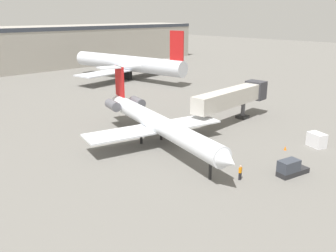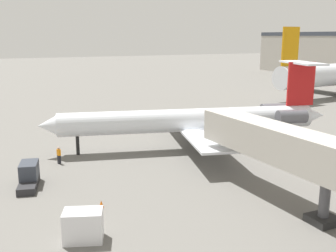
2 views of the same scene
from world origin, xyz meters
TOP-DOWN VIEW (x-y plane):
  - ground_plane at (0.00, 0.00)m, footprint 400.00×400.00m
  - regional_jet at (0.11, 0.87)m, footprint 19.98×31.56m
  - jet_bridge at (16.81, -0.46)m, footprint 17.96×3.81m
  - ground_crew_marshaller at (-0.69, -14.10)m, footprint 0.45×0.35m
  - baggage_tug_lead at (4.28, -17.37)m, footprint 4.21×2.25m
  - cargo_container_uld at (15.28, -15.33)m, footprint 2.24×2.73m
  - traffic_cone_near at (11.03, -13.08)m, footprint 0.36×0.36m
  - parked_airliner_west_mid at (28.71, 43.88)m, footprint 32.30×38.01m

SIDE VIEW (x-z plane):
  - ground_plane at x=0.00m, z-range -0.10..0.00m
  - traffic_cone_near at x=11.03m, z-range 0.00..0.55m
  - baggage_tug_lead at x=4.28m, z-range -0.11..1.79m
  - ground_crew_marshaller at x=-0.69m, z-range 0.01..1.70m
  - cargo_container_uld at x=15.28m, z-range 0.00..1.93m
  - regional_jet at x=0.11m, z-range -1.35..8.00m
  - jet_bridge at x=16.81m, z-range 1.32..7.33m
  - parked_airliner_west_mid at x=28.71m, z-range -2.40..11.08m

